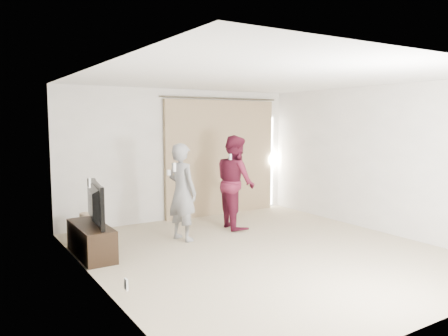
{
  "coord_description": "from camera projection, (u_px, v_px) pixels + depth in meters",
  "views": [
    {
      "loc": [
        -3.95,
        -5.11,
        1.98
      ],
      "look_at": [
        0.04,
        1.2,
        1.17
      ],
      "focal_mm": 35.0,
      "sensor_mm": 36.0,
      "label": 1
    }
  ],
  "objects": [
    {
      "name": "scratching_post",
      "position": [
        86.0,
        229.0,
        7.28
      ],
      "size": [
        0.34,
        0.34,
        0.45
      ],
      "color": "tan",
      "rests_on": "ground"
    },
    {
      "name": "tv_console",
      "position": [
        91.0,
        240.0,
        6.4
      ],
      "size": [
        0.42,
        1.21,
        0.47
      ],
      "primitive_type": "cube",
      "color": "black",
      "rests_on": "ground"
    },
    {
      "name": "wall_back",
      "position": [
        181.0,
        155.0,
        8.78
      ],
      "size": [
        5.0,
        0.04,
        2.6
      ],
      "primitive_type": "cube",
      "color": "beige",
      "rests_on": "ground"
    },
    {
      "name": "wall_left",
      "position": [
        97.0,
        179.0,
        5.14
      ],
      "size": [
        0.04,
        5.5,
        2.6
      ],
      "color": "beige",
      "rests_on": "ground"
    },
    {
      "name": "floor",
      "position": [
        264.0,
        252.0,
        6.61
      ],
      "size": [
        5.5,
        5.5,
        0.0
      ],
      "primitive_type": "plane",
      "color": "tan",
      "rests_on": "ground"
    },
    {
      "name": "ceiling",
      "position": [
        266.0,
        78.0,
        6.33
      ],
      "size": [
        5.0,
        5.5,
        0.01
      ],
      "primitive_type": "cube",
      "color": "white",
      "rests_on": "wall_back"
    },
    {
      "name": "person_woman",
      "position": [
        235.0,
        182.0,
        8.03
      ],
      "size": [
        0.78,
        0.93,
        1.72
      ],
      "color": "#571428",
      "rests_on": "ground"
    },
    {
      "name": "tv",
      "position": [
        90.0,
        204.0,
        6.34
      ],
      "size": [
        0.31,
        1.08,
        0.62
      ],
      "primitive_type": "imported",
      "rotation": [
        0.0,
        0.0,
        1.41
      ],
      "color": "black",
      "rests_on": "tv_console"
    },
    {
      "name": "person_man",
      "position": [
        182.0,
        192.0,
        7.2
      ],
      "size": [
        0.55,
        0.68,
        1.61
      ],
      "color": "gray",
      "rests_on": "ground"
    },
    {
      "name": "curtain",
      "position": [
        222.0,
        157.0,
        9.22
      ],
      "size": [
        2.8,
        0.11,
        2.46
      ],
      "color": "tan",
      "rests_on": "ground"
    }
  ]
}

